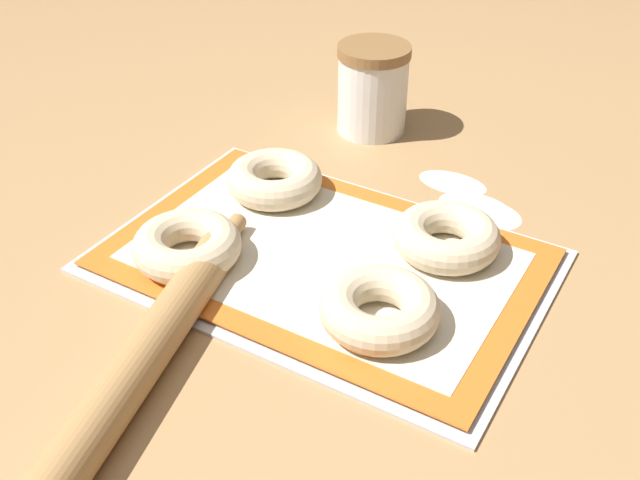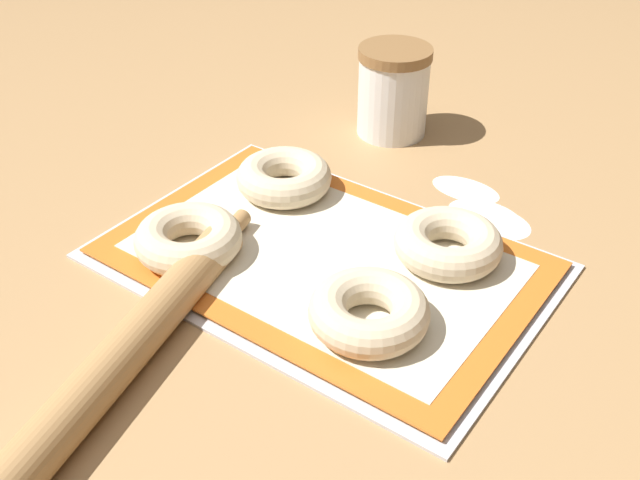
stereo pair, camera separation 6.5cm
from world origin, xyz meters
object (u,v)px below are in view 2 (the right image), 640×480
(flour_canister, at_px, (393,91))
(rolling_pin, at_px, (134,341))
(bagel_back_left, at_px, (284,177))
(bagel_back_right, at_px, (448,243))
(baking_tray, at_px, (320,259))
(bagel_front_right, at_px, (369,312))
(bagel_front_left, at_px, (188,238))

(flour_canister, relative_size, rolling_pin, 0.29)
(bagel_back_left, relative_size, bagel_back_right, 1.00)
(baking_tray, distance_m, flour_canister, 0.37)
(bagel_front_right, height_order, bagel_back_right, same)
(bagel_back_left, height_order, flour_canister, flour_canister)
(baking_tray, height_order, bagel_back_right, bagel_back_right)
(baking_tray, bearing_deg, flour_canister, 107.50)
(bagel_front_left, height_order, flour_canister, flour_canister)
(bagel_front_right, distance_m, rolling_pin, 0.25)
(bagel_front_right, height_order, bagel_back_left, same)
(bagel_front_left, distance_m, bagel_front_right, 0.25)
(baking_tray, relative_size, bagel_back_left, 4.05)
(baking_tray, height_order, flour_canister, flour_canister)
(flour_canister, height_order, rolling_pin, flour_canister)
(bagel_back_right, distance_m, flour_canister, 0.35)
(bagel_front_left, relative_size, flour_canister, 0.93)
(bagel_front_left, height_order, rolling_pin, bagel_front_left)
(bagel_back_right, height_order, flour_canister, flour_canister)
(bagel_front_right, xyz_separation_m, bagel_back_left, (-0.24, 0.17, 0.00))
(baking_tray, height_order, rolling_pin, rolling_pin)
(baking_tray, xyz_separation_m, flour_canister, (-0.11, 0.34, 0.07))
(bagel_back_left, bearing_deg, bagel_back_right, -1.55)
(baking_tray, height_order, bagel_front_left, bagel_front_left)
(bagel_back_left, relative_size, flour_canister, 0.93)
(bagel_back_left, xyz_separation_m, flour_canister, (0.02, 0.25, 0.04))
(bagel_back_left, bearing_deg, rolling_pin, -78.44)
(rolling_pin, bearing_deg, baking_tray, 77.11)
(bagel_front_right, xyz_separation_m, flour_canister, (-0.23, 0.42, 0.04))
(bagel_front_left, xyz_separation_m, bagel_front_right, (0.25, 0.01, 0.00))
(baking_tray, distance_m, bagel_front_left, 0.16)
(bagel_front_left, bearing_deg, bagel_front_right, 3.38)
(bagel_back_left, bearing_deg, baking_tray, -35.84)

